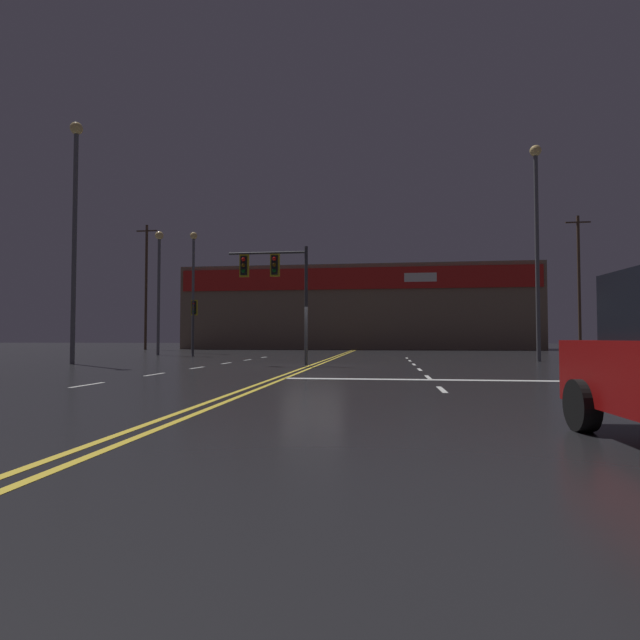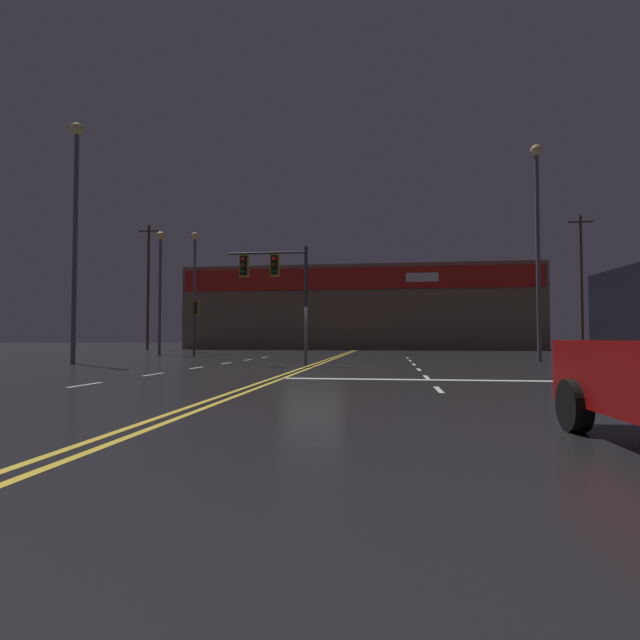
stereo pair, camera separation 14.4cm
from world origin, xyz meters
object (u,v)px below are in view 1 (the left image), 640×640
traffic_signal_median (274,276)px  traffic_signal_corner_northwest (194,315)px  streetlight_far_right (537,225)px  streetlight_near_left (193,276)px  streetlight_far_left (75,212)px  streetlight_median_approach (159,275)px

traffic_signal_median → traffic_signal_corner_northwest: bearing=127.9°
traffic_signal_median → streetlight_far_right: 13.60m
traffic_signal_median → traffic_signal_corner_northwest: traffic_signal_median is taller
traffic_signal_median → streetlight_near_left: streetlight_near_left is taller
traffic_signal_median → traffic_signal_corner_northwest: 12.00m
traffic_signal_corner_northwest → streetlight_near_left: streetlight_near_left is taller
streetlight_near_left → streetlight_far_left: 16.30m
traffic_signal_corner_northwest → streetlight_near_left: bearing=112.2°
streetlight_median_approach → streetlight_near_left: bearing=81.8°
streetlight_median_approach → streetlight_far_right: (22.96, -6.40, 1.29)m
streetlight_far_left → streetlight_near_left: bearing=93.1°
traffic_signal_median → streetlight_median_approach: (-10.60, 11.25, 1.64)m
traffic_signal_corner_northwest → streetlight_far_right: (19.70, -4.57, 4.15)m
traffic_signal_median → streetlight_median_approach: 15.54m
traffic_signal_median → streetlight_near_left: (-9.95, 15.79, 2.14)m
traffic_signal_corner_northwest → streetlight_far_left: (-1.72, -9.88, 4.20)m
streetlight_near_left → streetlight_median_approach: bearing=-98.2°
streetlight_median_approach → streetlight_far_left: (1.54, -11.71, 1.34)m
streetlight_far_right → streetlight_near_left: bearing=153.9°
traffic_signal_corner_northwest → streetlight_median_approach: streetlight_median_approach is taller
traffic_signal_median → streetlight_near_left: size_ratio=0.54×
streetlight_far_right → traffic_signal_corner_northwest: bearing=166.9°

